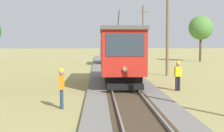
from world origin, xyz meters
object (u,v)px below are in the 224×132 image
red_tram (120,53)px  second_worker (178,74)px  freight_car (109,52)px  tree_horizon (201,28)px  utility_pole_mid (167,29)px  track_worker (62,86)px  utility_pole_far (143,34)px

red_tram → second_worker: (3.30, -2.50, -1.21)m
freight_car → red_tram: bearing=-90.0°
freight_car → second_worker: 21.83m
red_tram → tree_horizon: size_ratio=1.28×
utility_pole_mid → freight_car: bearing=108.3°
second_worker → freight_car: bearing=3.3°
utility_pole_mid → second_worker: size_ratio=4.33×
red_tram → second_worker: bearing=-37.1°
red_tram → second_worker: size_ratio=4.79×
freight_car → track_worker: size_ratio=2.91×
second_worker → tree_horizon: tree_horizon is taller
utility_pole_far → tree_horizon: size_ratio=1.15×
utility_pole_mid → utility_pole_far: 14.40m
utility_pole_far → track_worker: utility_pole_far is taller
second_worker → tree_horizon: (10.15, 26.53, 3.90)m
freight_car → tree_horizon: (13.46, 4.96, 3.33)m
utility_pole_far → track_worker: (-7.53, -27.20, -2.95)m
red_tram → track_worker: (-3.08, -7.20, -1.21)m
red_tram → utility_pole_mid: bearing=51.6°
freight_car → utility_pole_far: utility_pole_far is taller
utility_pole_mid → utility_pole_far: bearing=90.0°
utility_pole_mid → tree_horizon: size_ratio=1.16×
red_tram → utility_pole_mid: 7.37m
red_tram → track_worker: red_tram is taller
red_tram → second_worker: red_tram is taller
utility_pole_far → utility_pole_mid: bearing=-90.0°
track_worker → tree_horizon: size_ratio=0.27×
track_worker → tree_horizon: 35.55m
freight_car → tree_horizon: 14.72m
utility_pole_mid → red_tram: bearing=-128.4°
red_tram → tree_horizon: bearing=60.8°
red_tram → utility_pole_mid: size_ratio=1.10×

